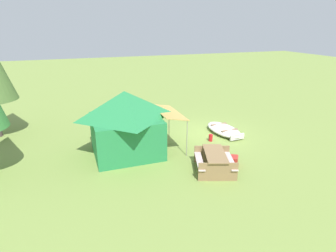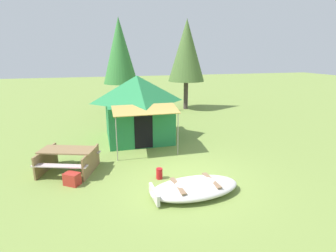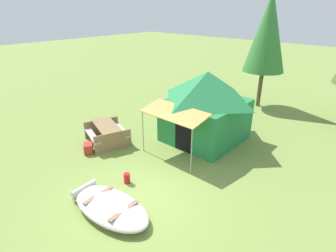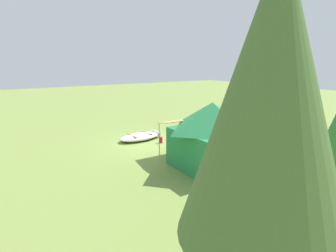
% 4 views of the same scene
% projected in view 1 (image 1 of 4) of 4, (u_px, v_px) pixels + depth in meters
% --- Properties ---
extents(ground_plane, '(80.00, 80.00, 0.00)m').
position_uv_depth(ground_plane, '(206.00, 135.00, 15.21)').
color(ground_plane, olive).
extents(beached_rowboat, '(2.68, 1.46, 0.39)m').
position_uv_depth(beached_rowboat, '(224.00, 130.00, 15.41)').
color(beached_rowboat, silver).
rests_on(beached_rowboat, ground_plane).
extents(canvas_cabin_tent, '(3.03, 4.15, 2.94)m').
position_uv_depth(canvas_cabin_tent, '(126.00, 122.00, 12.56)').
color(canvas_cabin_tent, '#247E44').
rests_on(canvas_cabin_tent, ground_plane).
extents(picnic_table, '(2.16, 2.00, 0.80)m').
position_uv_depth(picnic_table, '(215.00, 160.00, 11.34)').
color(picnic_table, olive).
rests_on(picnic_table, ground_plane).
extents(cooler_box, '(0.56, 0.53, 0.38)m').
position_uv_depth(cooler_box, '(234.00, 161.00, 11.93)').
color(cooler_box, '#AD2C24').
rests_on(cooler_box, ground_plane).
extents(fuel_can, '(0.21, 0.21, 0.35)m').
position_uv_depth(fuel_can, '(211.00, 138.00, 14.38)').
color(fuel_can, red).
rests_on(fuel_can, ground_plane).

